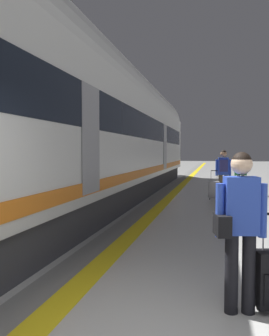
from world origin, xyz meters
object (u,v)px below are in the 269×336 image
Objects in this scene: passenger_mid at (223,170)px; traveller_foreground at (239,221)px; suitcase_near at (250,187)px; suitcase_mid at (214,190)px; high_speed_train at (95,126)px; passenger_near at (241,171)px.

traveller_foreground is at bearing -90.04° from passenger_mid.
suitcase_mid reaches higher than suitcase_near.
high_speed_train is 7.96m from traveller_foreground.
passenger_near reaches higher than suitcase_mid.
passenger_mid is 1.69× the size of suitcase_mid.
passenger_near is at bearing 86.13° from traveller_foreground.
passenger_mid reaches higher than traveller_foreground.
suitcase_mid is (-0.32, 8.66, -0.62)m from traveller_foreground.
passenger_mid is (-0.69, -1.41, 0.10)m from passenger_near.
suitcase_mid is (3.66, 1.93, -2.15)m from high_speed_train.
traveller_foreground is 8.82m from passenger_mid.
high_speed_train is 16.74× the size of traveller_foreground.
traveller_foreground is 9.99m from suitcase_near.
high_speed_train is 17.87× the size of passenger_near.
traveller_foreground is 8.69m from suitcase_mid.
passenger_mid is at bearing -132.15° from suitcase_near.
high_speed_train is at bearing -143.11° from passenger_near.
traveller_foreground reaches higher than passenger_near.
passenger_mid reaches higher than suitcase_near.
passenger_near reaches higher than suitcase_near.
traveller_foreground is 2.63× the size of suitcase_near.
suitcase_near is (1.01, 9.92, -0.62)m from traveller_foreground.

